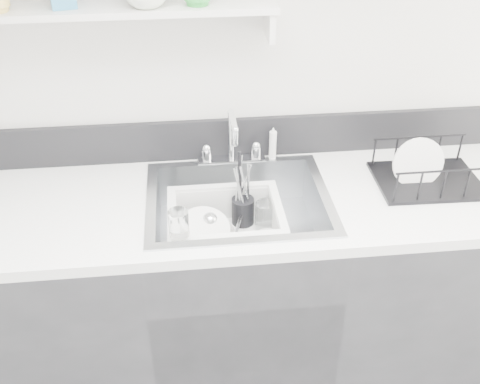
{
  "coord_description": "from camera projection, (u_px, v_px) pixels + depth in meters",
  "views": [
    {
      "loc": [
        -0.17,
        -0.42,
        2.03
      ],
      "look_at": [
        0.0,
        1.14,
        0.98
      ],
      "focal_mm": 42.0,
      "sensor_mm": 36.0,
      "label": 1
    }
  ],
  "objects": [
    {
      "name": "bowl_small",
      "position": [
        268.0,
        240.0,
        1.99
      ],
      "size": [
        0.12,
        0.12,
        0.03
      ],
      "primitive_type": "imported",
      "rotation": [
        0.0,
        0.0,
        0.24
      ],
      "color": "white",
      "rests_on": "wash_tub"
    },
    {
      "name": "wall_shelf",
      "position": [
        122.0,
        12.0,
        1.79
      ],
      "size": [
        1.0,
        0.16,
        0.12
      ],
      "color": "silver",
      "rests_on": "room_shell"
    },
    {
      "name": "room_shell",
      "position": [
        293.0,
        82.0,
        0.87
      ],
      "size": [
        3.5,
        3.0,
        2.6
      ],
      "color": "silver",
      "rests_on": "ground"
    },
    {
      "name": "wash_tub",
      "position": [
        226.0,
        227.0,
        1.97
      ],
      "size": [
        0.45,
        0.39,
        0.15
      ],
      "primitive_type": null,
      "rotation": [
        0.0,
        0.0,
        0.18
      ],
      "color": "silver",
      "rests_on": "sink"
    },
    {
      "name": "tumbler_in_tub",
      "position": [
        266.0,
        216.0,
        2.04
      ],
      "size": [
        0.09,
        0.09,
        0.11
      ],
      "primitive_type": "cylinder",
      "rotation": [
        0.0,
        0.0,
        0.17
      ],
      "color": "white",
      "rests_on": "wash_tub"
    },
    {
      "name": "counter_run",
      "position": [
        239.0,
        294.0,
        2.22
      ],
      "size": [
        3.2,
        0.62,
        0.92
      ],
      "color": "#2A2A2E",
      "rests_on": "ground"
    },
    {
      "name": "plate_stack",
      "position": [
        206.0,
        235.0,
        1.99
      ],
      "size": [
        0.23,
        0.23,
        0.09
      ],
      "rotation": [
        0.0,
        0.0,
        -0.22
      ],
      "color": "white",
      "rests_on": "wash_tub"
    },
    {
      "name": "dish_rack",
      "position": [
        430.0,
        167.0,
        2.01
      ],
      "size": [
        0.38,
        0.29,
        0.13
      ],
      "primitive_type": null,
      "rotation": [
        0.0,
        0.0,
        -0.03
      ],
      "color": "black",
      "rests_on": "counter_run"
    },
    {
      "name": "ladle",
      "position": [
        227.0,
        226.0,
        2.02
      ],
      "size": [
        0.27,
        0.15,
        0.07
      ],
      "primitive_type": null,
      "rotation": [
        0.0,
        0.0,
        -0.24
      ],
      "color": "silver",
      "rests_on": "wash_tub"
    },
    {
      "name": "utensil_cup",
      "position": [
        243.0,
        209.0,
        2.07
      ],
      "size": [
        0.08,
        0.08,
        0.28
      ],
      "rotation": [
        0.0,
        0.0,
        0.18
      ],
      "color": "black",
      "rests_on": "wash_tub"
    },
    {
      "name": "backsplash",
      "position": [
        230.0,
        138.0,
        2.16
      ],
      "size": [
        3.2,
        0.02,
        0.16
      ],
      "primitive_type": "cube",
      "color": "black",
      "rests_on": "counter_run"
    },
    {
      "name": "side_sprayer",
      "position": [
        273.0,
        143.0,
        2.15
      ],
      "size": [
        0.03,
        0.03,
        0.14
      ],
      "primitive_type": "cylinder",
      "color": "silver",
      "rests_on": "counter_run"
    },
    {
      "name": "tumbler_counter",
      "position": [
        179.0,
        223.0,
        1.76
      ],
      "size": [
        0.08,
        0.08,
        0.09
      ],
      "primitive_type": "cylinder",
      "rotation": [
        0.0,
        0.0,
        -0.36
      ],
      "color": "white",
      "rests_on": "counter_run"
    },
    {
      "name": "faucet",
      "position": [
        232.0,
        149.0,
        2.13
      ],
      "size": [
        0.26,
        0.18,
        0.23
      ],
      "color": "silver",
      "rests_on": "counter_run"
    },
    {
      "name": "sink",
      "position": [
        238.0,
        219.0,
        2.01
      ],
      "size": [
        0.64,
        0.52,
        0.2
      ],
      "primitive_type": null,
      "color": "silver",
      "rests_on": "counter_run"
    }
  ]
}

